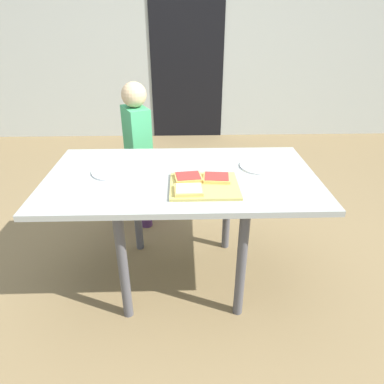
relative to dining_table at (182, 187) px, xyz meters
name	(u,v)px	position (x,y,z in m)	size (l,w,h in m)	color
ground_plane	(183,276)	(0.00, 0.00, -0.63)	(16.00, 16.00, 0.00)	olive
house_wall_back	(181,37)	(0.00, 2.90, 0.58)	(8.00, 0.20, 2.43)	#ADB2A8
house_door	(187,57)	(0.08, 2.80, 0.37)	(0.90, 0.02, 2.00)	black
dining_table	(182,187)	(0.00, 0.00, 0.00)	(1.45, 0.80, 0.71)	#9BA19A
cutting_board	(204,186)	(0.11, -0.15, 0.08)	(0.34, 0.29, 0.01)	tan
pizza_slice_far_left	(188,177)	(0.04, -0.08, 0.10)	(0.15, 0.13, 0.02)	#E7B259
pizza_slice_near_left	(189,190)	(0.04, -0.22, 0.10)	(0.14, 0.12, 0.02)	#E7B259
pizza_slice_far_right	(217,178)	(0.18, -0.09, 0.10)	(0.14, 0.13, 0.02)	#E7B259
plate_white_left	(114,171)	(-0.37, 0.04, 0.08)	(0.24, 0.24, 0.01)	white
plate_white_right	(261,166)	(0.45, 0.09, 0.08)	(0.24, 0.24, 0.01)	white
child_left	(138,147)	(-0.31, 0.65, -0.01)	(0.23, 0.28, 1.08)	#4C2B53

